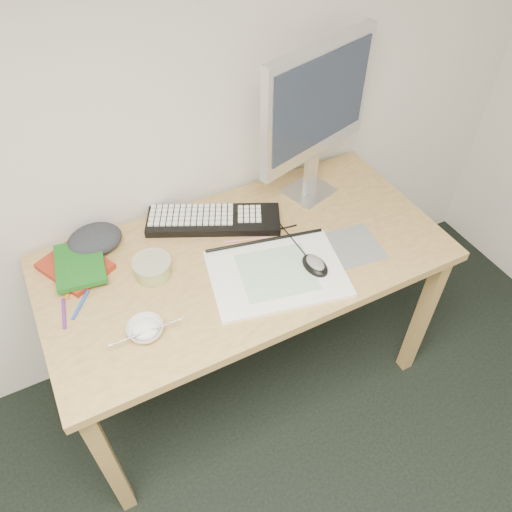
{
  "coord_description": "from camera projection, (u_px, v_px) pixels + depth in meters",
  "views": [
    {
      "loc": [
        -0.22,
        0.34,
        1.99
      ],
      "look_at": [
        0.3,
        1.34,
        0.83
      ],
      "focal_mm": 35.0,
      "sensor_mm": 36.0,
      "label": 1
    }
  ],
  "objects": [
    {
      "name": "book_green",
      "position": [
        80.0,
        264.0,
        1.66
      ],
      "size": [
        0.19,
        0.24,
        0.02
      ],
      "primitive_type": "cube",
      "rotation": [
        0.0,
        0.0,
        -0.15
      ],
      "color": "#165A18",
      "rests_on": "book_red"
    },
    {
      "name": "pencil_tan",
      "position": [
        247.0,
        255.0,
        1.72
      ],
      "size": [
        0.18,
        0.1,
        0.01
      ],
      "primitive_type": "cylinder",
      "rotation": [
        0.0,
        1.57,
        -0.51
      ],
      "color": "tan",
      "rests_on": "desk"
    },
    {
      "name": "pencil_pink",
      "position": [
        246.0,
        240.0,
        1.78
      ],
      "size": [
        0.15,
        0.06,
        0.01
      ],
      "primitive_type": "cylinder",
      "rotation": [
        0.0,
        1.57,
        -0.32
      ],
      "color": "pink",
      "rests_on": "desk"
    },
    {
      "name": "sketchpad",
      "position": [
        277.0,
        273.0,
        1.66
      ],
      "size": [
        0.5,
        0.4,
        0.01
      ],
      "primitive_type": "cube",
      "rotation": [
        0.0,
        0.0,
        -0.21
      ],
      "color": "white",
      "rests_on": "desk"
    },
    {
      "name": "mousepad",
      "position": [
        350.0,
        247.0,
        1.76
      ],
      "size": [
        0.23,
        0.21,
        0.0
      ],
      "primitive_type": "cube",
      "rotation": [
        0.0,
        0.0,
        -0.13
      ],
      "color": "slate",
      "rests_on": "desk"
    },
    {
      "name": "fruit_tub",
      "position": [
        153.0,
        268.0,
        1.64
      ],
      "size": [
        0.16,
        0.16,
        0.06
      ],
      "primitive_type": "cylinder",
      "rotation": [
        0.0,
        0.0,
        -0.28
      ],
      "color": "#E1BA4F",
      "rests_on": "desk"
    },
    {
      "name": "marker_purple",
      "position": [
        64.0,
        313.0,
        1.54
      ],
      "size": [
        0.03,
        0.12,
        0.01
      ],
      "primitive_type": "cylinder",
      "rotation": [
        0.0,
        1.57,
        1.39
      ],
      "color": "#5D2383",
      "rests_on": "desk"
    },
    {
      "name": "chopsticks",
      "position": [
        146.0,
        332.0,
        1.46
      ],
      "size": [
        0.21,
        0.02,
        0.02
      ],
      "primitive_type": "cylinder",
      "rotation": [
        0.0,
        1.57,
        -0.02
      ],
      "color": "silver",
      "rests_on": "rice_bowl"
    },
    {
      "name": "marker_blue",
      "position": [
        81.0,
        305.0,
        1.57
      ],
      "size": [
        0.08,
        0.1,
        0.01
      ],
      "primitive_type": "cylinder",
      "rotation": [
        0.0,
        1.57,
        0.91
      ],
      "color": "#2149B6",
      "rests_on": "desk"
    },
    {
      "name": "desk",
      "position": [
        246.0,
        271.0,
        1.79
      ],
      "size": [
        1.4,
        0.7,
        0.75
      ],
      "color": "tan",
      "rests_on": "ground"
    },
    {
      "name": "cloth_lump",
      "position": [
        95.0,
        240.0,
        1.74
      ],
      "size": [
        0.19,
        0.17,
        0.07
      ],
      "primitive_type": "ellipsoid",
      "rotation": [
        0.0,
        0.0,
        -0.27
      ],
      "color": "#24252B",
      "rests_on": "desk"
    },
    {
      "name": "pencil_black",
      "position": [
        276.0,
        230.0,
        1.81
      ],
      "size": [
        0.17,
        0.03,
        0.01
      ],
      "primitive_type": "cylinder",
      "rotation": [
        0.0,
        1.57,
        -0.13
      ],
      "color": "black",
      "rests_on": "desk"
    },
    {
      "name": "keyboard",
      "position": [
        214.0,
        220.0,
        1.83
      ],
      "size": [
        0.5,
        0.35,
        0.03
      ],
      "primitive_type": "cube",
      "rotation": [
        0.0,
        0.0,
        -0.45
      ],
      "color": "black",
      "rests_on": "desk"
    },
    {
      "name": "book_red",
      "position": [
        75.0,
        266.0,
        1.68
      ],
      "size": [
        0.25,
        0.27,
        0.02
      ],
      "primitive_type": "cube",
      "rotation": [
        0.0,
        0.0,
        0.47
      ],
      "color": "maroon",
      "rests_on": "desk"
    },
    {
      "name": "monitor",
      "position": [
        317.0,
        107.0,
        1.71
      ],
      "size": [
        0.5,
        0.2,
        0.59
      ],
      "rotation": [
        0.0,
        0.0,
        0.28
      ],
      "color": "silver",
      "rests_on": "desk"
    },
    {
      "name": "marker_orange",
      "position": [
        69.0,
        282.0,
        1.63
      ],
      "size": [
        0.06,
        0.14,
        0.01
      ],
      "primitive_type": "cylinder",
      "rotation": [
        0.0,
        1.57,
        1.25
      ],
      "color": "orange",
      "rests_on": "desk"
    },
    {
      "name": "mouse",
      "position": [
        315.0,
        263.0,
        1.66
      ],
      "size": [
        0.08,
        0.12,
        0.04
      ],
      "primitive_type": "ellipsoid",
      "rotation": [
        0.0,
        0.0,
        0.07
      ],
      "color": "black",
      "rests_on": "sketchpad"
    },
    {
      "name": "rice_bowl",
      "position": [
        146.0,
        330.0,
        1.49
      ],
      "size": [
        0.12,
        0.12,
        0.03
      ],
      "primitive_type": "imported",
      "rotation": [
        0.0,
        0.0,
        -0.14
      ],
      "color": "white",
      "rests_on": "desk"
    }
  ]
}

